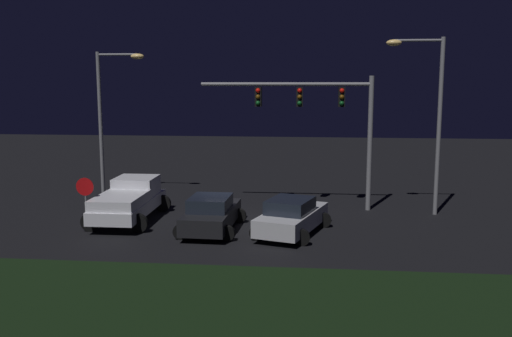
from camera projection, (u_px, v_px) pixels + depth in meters
The scene contains 9 objects.
ground_plane at pixel (229, 223), 24.88m from camera, with size 80.00×80.00×0.00m, color black.
grass_median at pixel (176, 310), 15.27m from camera, with size 23.30×7.48×0.10m, color black.
pickup_truck at pixel (130, 198), 25.39m from camera, with size 2.88×5.41×1.80m.
car_sedan at pixel (211, 214), 23.51m from camera, with size 2.58×4.46×1.51m.
car_sedan_far at pixel (292, 216), 23.06m from camera, with size 3.29×4.74×1.51m.
traffic_signal_gantry at pixel (319, 109), 27.00m from camera, with size 8.32×0.56×6.50m.
street_lamp_left at pixel (109, 107), 29.65m from camera, with size 2.58×0.44×7.77m.
street_lamp_right at pixel (429, 105), 25.86m from camera, with size 2.64×0.44×8.23m.
stop_sign at pixel (85, 193), 23.62m from camera, with size 0.76×0.08×2.23m.
Camera 1 is at (3.60, -23.98, 6.20)m, focal length 39.40 mm.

